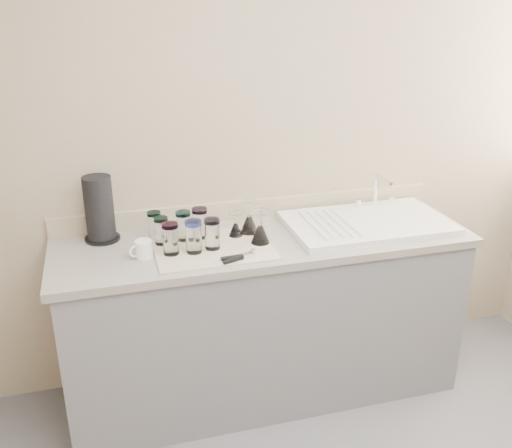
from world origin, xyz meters
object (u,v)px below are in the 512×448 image
object	(u,v)px
sink_unit	(367,223)
paper_towel_roll	(99,210)
tumbler_purple	(200,223)
can_opener	(239,257)
tumbler_cyan	(183,226)
tumbler_extra	(155,225)
white_mug	(143,249)
goblet_back_right	(249,222)
tumbler_magenta	(171,239)
tumbler_blue	(194,236)
goblet_back_left	(236,228)
tumbler_teal	(161,231)
tumbler_lavender	(212,234)
goblet_front_right	(260,232)

from	to	relation	value
sink_unit	paper_towel_roll	distance (m)	1.34
tumbler_purple	can_opener	xyz separation A→B (m)	(0.12, -0.29, -0.07)
tumbler_cyan	tumbler_extra	bearing A→B (deg)	153.59
tumbler_extra	white_mug	bearing A→B (deg)	-110.87
sink_unit	white_mug	size ratio (longest dim) A/B	6.83
tumbler_cyan	goblet_back_right	bearing A→B (deg)	0.21
tumbler_magenta	goblet_back_right	distance (m)	0.44
tumbler_purple	white_mug	distance (m)	0.32
tumbler_blue	tumbler_purple	bearing A→B (deg)	69.93
goblet_back_left	white_mug	distance (m)	0.47
tumbler_teal	paper_towel_roll	size ratio (longest dim) A/B	0.42
tumbler_purple	tumbler_lavender	xyz separation A→B (m)	(0.03, -0.14, -0.00)
tumbler_extra	paper_towel_roll	distance (m)	0.27
sink_unit	tumbler_blue	world-z (taller)	sink_unit
tumbler_blue	goblet_back_right	xyz separation A→B (m)	(0.31, 0.16, -0.02)
tumbler_magenta	goblet_back_right	world-z (taller)	goblet_back_right
tumbler_lavender	can_opener	xyz separation A→B (m)	(0.09, -0.15, -0.06)
tumbler_cyan	tumbler_lavender	xyz separation A→B (m)	(0.11, -0.14, 0.00)
goblet_back_left	tumbler_purple	bearing A→B (deg)	171.00
tumbler_blue	goblet_front_right	size ratio (longest dim) A/B	0.95
tumbler_magenta	goblet_back_right	bearing A→B (deg)	19.73
sink_unit	tumbler_teal	size ratio (longest dim) A/B	6.13
tumbler_lavender	paper_towel_roll	xyz separation A→B (m)	(-0.49, 0.26, 0.07)
sink_unit	tumbler_blue	xyz separation A→B (m)	(-0.92, -0.09, 0.07)
tumbler_teal	tumbler_purple	distance (m)	0.19
can_opener	goblet_back_right	bearing A→B (deg)	66.43
tumbler_lavender	tumbler_extra	xyz separation A→B (m)	(-0.24, 0.20, -0.01)
tumbler_teal	tumbler_magenta	xyz separation A→B (m)	(0.03, -0.12, 0.01)
tumbler_teal	tumbler_cyan	xyz separation A→B (m)	(0.11, 0.02, 0.01)
tumbler_teal	tumbler_purple	xyz separation A→B (m)	(0.19, 0.03, 0.01)
goblet_back_right	can_opener	size ratio (longest dim) A/B	0.99
sink_unit	goblet_back_left	size ratio (longest dim) A/B	6.71
goblet_front_right	tumbler_blue	bearing A→B (deg)	-176.24
tumbler_magenta	tumbler_teal	bearing A→B (deg)	102.26
tumbler_extra	white_mug	size ratio (longest dim) A/B	1.10
white_mug	tumbler_cyan	bearing A→B (deg)	32.72
tumbler_blue	goblet_back_right	distance (m)	0.34
tumbler_teal	goblet_back_left	bearing A→B (deg)	-0.11
sink_unit	tumbler_extra	bearing A→B (deg)	172.96
tumbler_cyan	tumbler_blue	size ratio (longest dim) A/B	0.93
white_mug	tumbler_blue	bearing A→B (deg)	-5.66
tumbler_cyan	white_mug	size ratio (longest dim) A/B	1.20
sink_unit	tumbler_extra	size ratio (longest dim) A/B	6.18
sink_unit	tumbler_cyan	distance (m)	0.95
tumbler_teal	tumbler_lavender	bearing A→B (deg)	-27.89
tumbler_lavender	goblet_front_right	size ratio (longest dim) A/B	0.90
goblet_back_right	paper_towel_roll	world-z (taller)	paper_towel_roll
sink_unit	tumbler_extra	xyz separation A→B (m)	(-1.07, 0.13, 0.06)
tumbler_purple	tumbler_blue	bearing A→B (deg)	-110.07
tumbler_lavender	goblet_back_left	xyz separation A→B (m)	(0.14, 0.12, -0.03)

